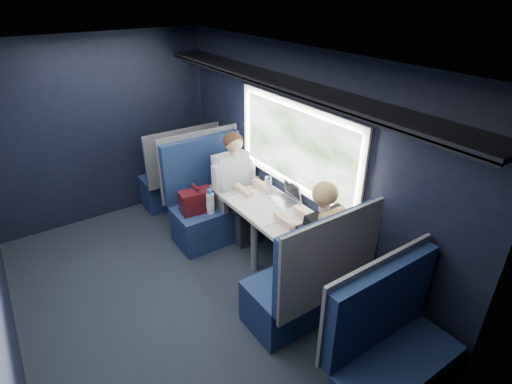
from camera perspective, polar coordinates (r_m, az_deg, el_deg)
ground at (r=4.17m, az=-10.65°, el=-15.01°), size 2.80×4.20×0.01m
room_shell at (r=3.36m, az=-12.49°, el=3.99°), size 3.00×4.40×2.40m
table at (r=4.16m, az=1.51°, el=-3.00°), size 0.62×1.00×0.74m
seat_bay_near at (r=4.84m, az=-6.42°, el=-1.70°), size 1.04×0.62×1.26m
seat_bay_far at (r=3.67m, az=7.23°, el=-13.02°), size 1.04×0.62×1.26m
seat_row_front at (r=5.60m, az=-10.81°, el=2.13°), size 1.04×0.51×1.16m
seat_row_back at (r=3.26m, az=18.60°, el=-21.41°), size 1.04×0.51×1.16m
man at (r=4.68m, az=-2.78°, el=1.47°), size 0.53×0.56×1.32m
woman at (r=3.71m, az=8.78°, el=-6.47°), size 0.53×0.56×1.32m
papers at (r=4.14m, az=0.79°, el=-1.92°), size 0.49×0.70×0.01m
laptop at (r=4.21m, az=4.60°, el=-0.57°), size 0.25×0.31×0.22m
bottle_small at (r=4.31m, az=1.86°, el=0.80°), size 0.06×0.06×0.22m
cup at (r=4.53m, az=1.74°, el=1.55°), size 0.08×0.08×0.10m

